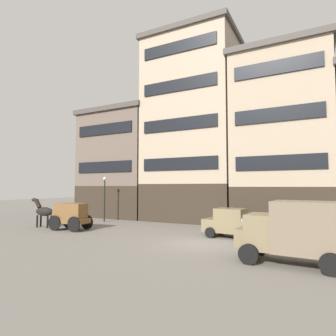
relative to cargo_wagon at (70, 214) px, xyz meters
name	(u,v)px	position (x,y,z in m)	size (l,w,h in m)	color
ground_plane	(199,244)	(10.39, -0.35, -1.15)	(120.00, 120.00, 0.00)	slate
building_far_left	(123,163)	(-2.76, 10.15, 4.64)	(8.52, 6.86, 11.50)	#33281E
building_center_left	(193,127)	(5.66, 10.15, 7.93)	(9.02, 6.86, 18.08)	#33281E
building_center_right	(283,138)	(13.91, 10.15, 6.20)	(8.16, 6.86, 14.62)	#33281E
cargo_wagon	(70,214)	(0.00, 0.00, 0.00)	(3.00, 1.71, 1.98)	brown
draft_horse	(43,211)	(-2.95, 0.00, 0.12)	(2.35, 0.72, 2.30)	black
delivery_truck_near	(295,230)	(15.52, -2.61, 0.28)	(4.45, 2.36, 2.62)	#7A6B4C
sedan_light	(233,223)	(11.57, 2.42, -0.23)	(3.85, 2.17, 1.83)	#7A6B4C
pedestrian_officer	(234,217)	(10.94, 5.20, -0.17)	(0.40, 0.40, 1.79)	#38332D
streetlamp_curbside	(105,192)	(-1.15, 5.20, 1.52)	(0.32, 0.32, 4.12)	black
fire_hydrant_curbside	(282,228)	(14.21, 5.09, -0.72)	(0.24, 0.24, 0.83)	maroon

